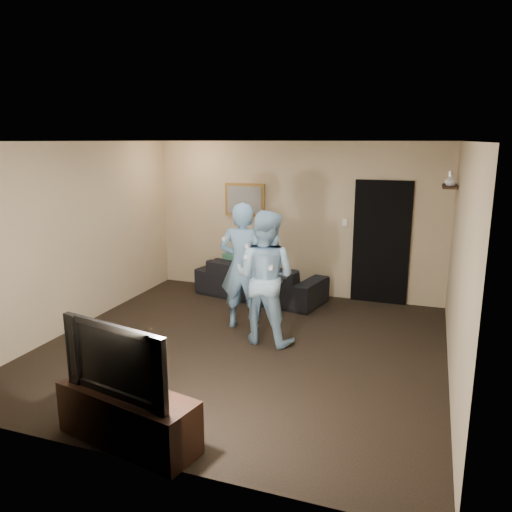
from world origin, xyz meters
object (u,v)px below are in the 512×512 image
at_px(tv_console, 128,416).
at_px(television, 124,357).
at_px(wii_player_left, 243,266).
at_px(sofa, 260,280).
at_px(wii_player_right, 265,277).

height_order(tv_console, television, television).
bearing_deg(tv_console, wii_player_left, 103.21).
xyz_separation_m(sofa, wii_player_right, (0.66, -1.75, 0.56)).
bearing_deg(tv_console, sofa, 105.56).
distance_m(tv_console, television, 0.57).
distance_m(television, wii_player_left, 2.97).
xyz_separation_m(tv_console, wii_player_left, (-0.06, 2.97, 0.65)).
bearing_deg(sofa, tv_console, 105.51).
bearing_deg(wii_player_right, television, -98.81).
relative_size(sofa, tv_console, 1.62).
distance_m(tv_console, wii_player_left, 3.04).
relative_size(sofa, wii_player_left, 1.21).
bearing_deg(television, tv_console, 12.11).
bearing_deg(television, wii_player_left, 103.21).
height_order(tv_console, wii_player_left, wii_player_left).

